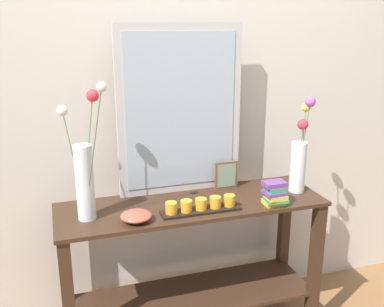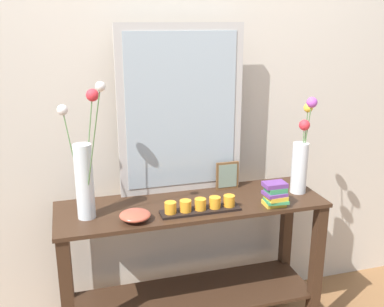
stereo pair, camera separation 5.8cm
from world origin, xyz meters
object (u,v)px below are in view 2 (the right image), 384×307
object	(u,v)px
picture_frame_small	(227,176)
mirror_leaning	(181,111)
candle_tray	(200,206)
tall_vase_left	(84,171)
decorative_bowl	(135,215)
console_table	(192,254)
book_stack	(275,194)
vase_right	(301,157)

from	to	relation	value
picture_frame_small	mirror_leaning	bearing A→B (deg)	169.01
mirror_leaning	candle_tray	bearing A→B (deg)	-87.21
tall_vase_left	decorative_bowl	bearing A→B (deg)	-26.21
mirror_leaning	tall_vase_left	size ratio (longest dim) A/B	1.35
mirror_leaning	tall_vase_left	distance (m)	0.59
picture_frame_small	decorative_bowl	distance (m)	0.61
console_table	book_stack	size ratio (longest dim) A/B	11.08
tall_vase_left	picture_frame_small	distance (m)	0.79
console_table	picture_frame_small	size ratio (longest dim) A/B	8.87
picture_frame_small	book_stack	size ratio (longest dim) A/B	1.25
candle_tray	book_stack	size ratio (longest dim) A/B	3.20
book_stack	candle_tray	bearing A→B (deg)	174.77
mirror_leaning	picture_frame_small	world-z (taller)	mirror_leaning
mirror_leaning	book_stack	size ratio (longest dim) A/B	7.16
decorative_bowl	book_stack	size ratio (longest dim) A/B	1.18
candle_tray	tall_vase_left	bearing A→B (deg)	170.25
console_table	picture_frame_small	distance (m)	0.46
decorative_bowl	candle_tray	bearing A→B (deg)	2.16
console_table	decorative_bowl	size ratio (longest dim) A/B	9.38
candle_tray	mirror_leaning	bearing A→B (deg)	92.79
mirror_leaning	decorative_bowl	bearing A→B (deg)	-134.70
picture_frame_small	decorative_bowl	xyz separation A→B (m)	(-0.55, -0.26, -0.05)
console_table	mirror_leaning	world-z (taller)	mirror_leaning
picture_frame_small	book_stack	xyz separation A→B (m)	(0.15, -0.28, -0.02)
console_table	book_stack	bearing A→B (deg)	-21.21
mirror_leaning	picture_frame_small	size ratio (longest dim) A/B	5.73
picture_frame_small	tall_vase_left	bearing A→B (deg)	-168.27
console_table	tall_vase_left	world-z (taller)	tall_vase_left
console_table	candle_tray	distance (m)	0.34
tall_vase_left	decorative_bowl	world-z (taller)	tall_vase_left
console_table	book_stack	distance (m)	0.55
candle_tray	vase_right	bearing A→B (deg)	9.75
book_stack	vase_right	bearing A→B (deg)	32.95
candle_tray	book_stack	distance (m)	0.38
mirror_leaning	picture_frame_small	distance (m)	0.44
console_table	picture_frame_small	world-z (taller)	picture_frame_small
mirror_leaning	candle_tray	world-z (taller)	mirror_leaning
picture_frame_small	candle_tray	bearing A→B (deg)	-132.92
decorative_bowl	book_stack	xyz separation A→B (m)	(0.70, -0.02, 0.03)
candle_tray	picture_frame_small	xyz separation A→B (m)	(0.23, 0.25, 0.05)
picture_frame_small	decorative_bowl	world-z (taller)	picture_frame_small
candle_tray	decorative_bowl	xyz separation A→B (m)	(-0.32, -0.01, -0.00)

